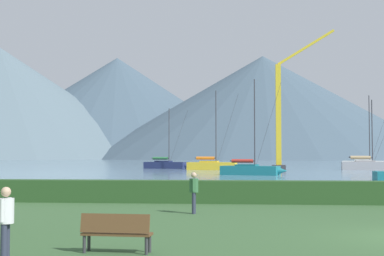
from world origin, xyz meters
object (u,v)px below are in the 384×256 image
at_px(sailboat_slip_3, 213,165).
at_px(sailboat_slip_5, 367,164).
at_px(sailboat_slip_1, 166,165).
at_px(sailboat_slip_8, 251,169).
at_px(person_standing_walker, 194,189).
at_px(park_bench_near_path, 116,231).
at_px(person_seated_viewer, 6,218).
at_px(dock_crane, 281,120).
at_px(sailboat_slip_4, 369,165).

height_order(sailboat_slip_3, sailboat_slip_5, sailboat_slip_5).
xyz_separation_m(sailboat_slip_1, sailboat_slip_8, (13.98, -28.93, -0.03)).
xyz_separation_m(sailboat_slip_5, person_standing_walker, (-23.83, -80.20, 0.19)).
bearing_deg(sailboat_slip_3, sailboat_slip_5, 39.23).
xyz_separation_m(sailboat_slip_1, park_bench_near_path, (10.14, -81.00, -0.16)).
xyz_separation_m(sailboat_slip_1, person_seated_viewer, (7.98, -82.36, 0.28)).
relative_size(sailboat_slip_3, person_seated_viewer, 7.49).
height_order(sailboat_slip_1, sailboat_slip_8, sailboat_slip_8).
distance_m(sailboat_slip_5, person_standing_walker, 83.66).
bearing_deg(sailboat_slip_3, park_bench_near_path, -79.77).
distance_m(person_standing_walker, dock_crane, 64.91).
bearing_deg(person_standing_walker, sailboat_slip_4, 73.37).
distance_m(sailboat_slip_8, dock_crane, 22.81).
height_order(sailboat_slip_8, person_seated_viewer, sailboat_slip_8).
distance_m(sailboat_slip_5, person_seated_viewer, 94.62).
bearing_deg(person_seated_viewer, sailboat_slip_1, 90.65).
xyz_separation_m(sailboat_slip_1, sailboat_slip_3, (8.32, -7.35, 0.05)).
bearing_deg(person_seated_viewer, sailboat_slip_5, 68.52).
bearing_deg(dock_crane, park_bench_near_path, -96.78).
xyz_separation_m(person_seated_viewer, dock_crane, (10.86, 74.58, 6.68)).
distance_m(person_seated_viewer, person_standing_walker, 10.95).
height_order(sailboat_slip_4, sailboat_slip_8, sailboat_slip_8).
distance_m(park_bench_near_path, person_seated_viewer, 2.59).
bearing_deg(sailboat_slip_5, person_seated_viewer, -93.49).
bearing_deg(sailboat_slip_5, sailboat_slip_1, -153.53).
height_order(sailboat_slip_8, dock_crane, dock_crane).
bearing_deg(sailboat_slip_1, sailboat_slip_5, 29.02).
bearing_deg(sailboat_slip_5, person_standing_walker, -93.43).
relative_size(sailboat_slip_1, person_standing_walker, 6.22).
distance_m(sailboat_slip_3, park_bench_near_path, 73.67).
xyz_separation_m(sailboat_slip_3, person_standing_walker, (2.86, -64.53, 0.24)).
bearing_deg(sailboat_slip_8, sailboat_slip_4, 69.35).
distance_m(sailboat_slip_5, park_bench_near_path, 92.72).
relative_size(sailboat_slip_8, person_seated_viewer, 6.76).
relative_size(sailboat_slip_1, person_seated_viewer, 6.22).
xyz_separation_m(sailboat_slip_4, sailboat_slip_5, (2.57, 13.69, 0.03)).
height_order(person_standing_walker, dock_crane, dock_crane).
relative_size(sailboat_slip_4, park_bench_near_path, 6.37).
xyz_separation_m(sailboat_slip_5, person_seated_viewer, (-27.03, -90.67, 0.19)).
height_order(sailboat_slip_5, person_standing_walker, sailboat_slip_5).
height_order(sailboat_slip_3, park_bench_near_path, sailboat_slip_3).
height_order(sailboat_slip_1, park_bench_near_path, sailboat_slip_1).
height_order(park_bench_near_path, person_seated_viewer, person_seated_viewer).
bearing_deg(person_seated_viewer, sailboat_slip_4, 67.49).
relative_size(sailboat_slip_3, sailboat_slip_5, 0.95).
bearing_deg(person_standing_walker, dock_crane, 84.29).
bearing_deg(person_seated_viewer, person_standing_walker, 68.10).
height_order(sailboat_slip_1, dock_crane, dock_crane).
relative_size(sailboat_slip_5, sailboat_slip_8, 1.17).
height_order(sailboat_slip_5, dock_crane, dock_crane).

